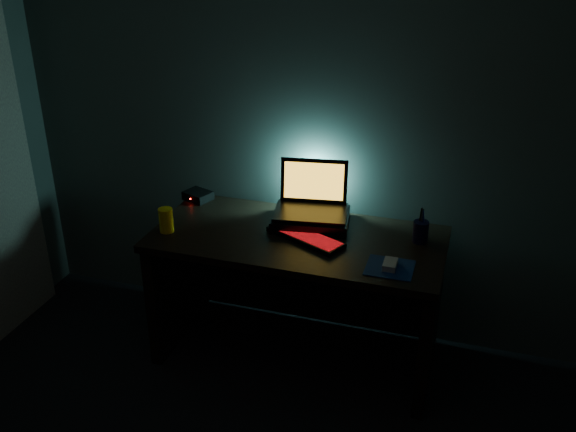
{
  "coord_description": "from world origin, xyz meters",
  "views": [
    {
      "loc": [
        0.83,
        -1.19,
        2.27
      ],
      "look_at": [
        -0.04,
        1.57,
        0.88
      ],
      "focal_mm": 40.0,
      "sensor_mm": 36.0,
      "label": 1
    }
  ],
  "objects_px": {
    "laptop": "(312,200)",
    "router": "(198,196)",
    "juice_glass": "(166,220)",
    "keyboard": "(305,237)",
    "mouse": "(390,264)",
    "pen_cup": "(420,232)"
  },
  "relations": [
    {
      "from": "laptop",
      "to": "keyboard",
      "type": "xyz_separation_m",
      "value": [
        0.03,
        -0.22,
        -0.11
      ]
    },
    {
      "from": "mouse",
      "to": "router",
      "type": "relative_size",
      "value": 0.57
    },
    {
      "from": "keyboard",
      "to": "juice_glass",
      "type": "distance_m",
      "value": 0.73
    },
    {
      "from": "pen_cup",
      "to": "juice_glass",
      "type": "xyz_separation_m",
      "value": [
        -1.27,
        -0.28,
        0.01
      ]
    },
    {
      "from": "pen_cup",
      "to": "juice_glass",
      "type": "relative_size",
      "value": 0.87
    },
    {
      "from": "mouse",
      "to": "juice_glass",
      "type": "relative_size",
      "value": 0.79
    },
    {
      "from": "router",
      "to": "laptop",
      "type": "bearing_deg",
      "value": 14.53
    },
    {
      "from": "laptop",
      "to": "router",
      "type": "xyz_separation_m",
      "value": [
        -0.7,
        0.07,
        -0.1
      ]
    },
    {
      "from": "mouse",
      "to": "juice_glass",
      "type": "bearing_deg",
      "value": 178.05
    },
    {
      "from": "keyboard",
      "to": "router",
      "type": "xyz_separation_m",
      "value": [
        -0.73,
        0.29,
        0.01
      ]
    },
    {
      "from": "juice_glass",
      "to": "router",
      "type": "bearing_deg",
      "value": 92.11
    },
    {
      "from": "laptop",
      "to": "keyboard",
      "type": "height_order",
      "value": "laptop"
    },
    {
      "from": "laptop",
      "to": "mouse",
      "type": "distance_m",
      "value": 0.63
    },
    {
      "from": "laptop",
      "to": "router",
      "type": "bearing_deg",
      "value": 165.67
    },
    {
      "from": "pen_cup",
      "to": "router",
      "type": "height_order",
      "value": "pen_cup"
    },
    {
      "from": "keyboard",
      "to": "pen_cup",
      "type": "height_order",
      "value": "pen_cup"
    },
    {
      "from": "router",
      "to": "keyboard",
      "type": "bearing_deg",
      "value": -1.85
    },
    {
      "from": "router",
      "to": "mouse",
      "type": "bearing_deg",
      "value": -0.96
    },
    {
      "from": "keyboard",
      "to": "pen_cup",
      "type": "distance_m",
      "value": 0.58
    },
    {
      "from": "router",
      "to": "pen_cup",
      "type": "bearing_deg",
      "value": 13.53
    },
    {
      "from": "mouse",
      "to": "pen_cup",
      "type": "height_order",
      "value": "pen_cup"
    },
    {
      "from": "keyboard",
      "to": "pen_cup",
      "type": "relative_size",
      "value": 3.93
    }
  ]
}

